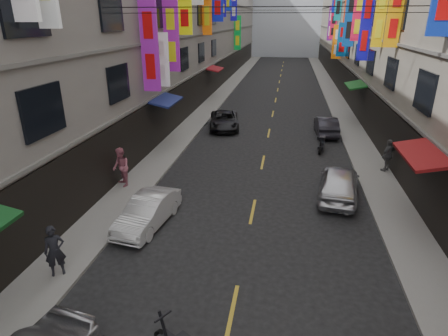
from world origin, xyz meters
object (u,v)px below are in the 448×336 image
(scooter_far_right, at_px, (321,144))
(pedestrian_lfar, at_px, (121,167))
(car_left_mid, at_px, (148,211))
(pedestrian_rfar, at_px, (388,155))
(car_left_far, at_px, (224,120))
(pedestrian_lnear, at_px, (55,251))
(car_right_far, at_px, (326,126))
(car_right_mid, at_px, (339,183))

(scooter_far_right, relative_size, pedestrian_lfar, 0.94)
(car_left_mid, relative_size, pedestrian_lfar, 1.94)
(car_left_mid, relative_size, pedestrian_rfar, 2.12)
(car_left_far, bearing_deg, pedestrian_lnear, -107.13)
(car_left_far, bearing_deg, pedestrian_lfar, -115.18)
(car_left_mid, height_order, car_right_far, car_right_far)
(pedestrian_lfar, height_order, pedestrian_rfar, pedestrian_lfar)
(car_left_far, bearing_deg, scooter_far_right, -41.10)
(scooter_far_right, xyz_separation_m, car_right_far, (0.57, 3.76, 0.21))
(scooter_far_right, xyz_separation_m, pedestrian_lfar, (-9.93, -7.21, 0.63))
(car_left_mid, distance_m, car_right_far, 16.27)
(scooter_far_right, relative_size, car_left_mid, 0.48)
(scooter_far_right, distance_m, pedestrian_lnear, 16.69)
(car_right_mid, height_order, pedestrian_lnear, pedestrian_lnear)
(scooter_far_right, height_order, pedestrian_lfar, pedestrian_lfar)
(scooter_far_right, xyz_separation_m, pedestrian_rfar, (3.17, -3.05, 0.55))
(car_left_far, height_order, pedestrian_rfar, pedestrian_rfar)
(pedestrian_lnear, bearing_deg, car_right_mid, 5.03)
(pedestrian_lnear, bearing_deg, car_left_far, 49.45)
(scooter_far_right, distance_m, car_left_far, 7.99)
(car_right_far, bearing_deg, car_left_far, -4.93)
(pedestrian_lfar, relative_size, pedestrian_rfar, 1.09)
(car_right_mid, bearing_deg, scooter_far_right, -79.02)
(car_right_far, xyz_separation_m, pedestrian_rfar, (2.60, -6.81, 0.35))
(car_right_far, bearing_deg, scooter_far_right, 79.35)
(car_right_far, bearing_deg, pedestrian_lnear, 59.28)
(pedestrian_lnear, bearing_deg, car_right_far, 28.00)
(car_left_far, xyz_separation_m, pedestrian_lfar, (-3.10, -11.35, 0.45))
(scooter_far_right, bearing_deg, pedestrian_lnear, 66.79)
(car_left_far, height_order, car_right_mid, car_right_mid)
(car_right_mid, bearing_deg, car_left_mid, 35.07)
(car_left_mid, xyz_separation_m, car_left_far, (0.60, 14.54, 0.02))
(pedestrian_lfar, bearing_deg, car_right_far, 95.37)
(car_left_mid, distance_m, pedestrian_lnear, 3.96)
(scooter_far_right, relative_size, car_right_mid, 0.42)
(car_left_mid, xyz_separation_m, car_right_far, (8.00, 14.17, 0.04))
(car_right_mid, bearing_deg, pedestrian_lfar, 12.26)
(car_left_far, relative_size, pedestrian_rfar, 2.58)
(scooter_far_right, xyz_separation_m, car_left_mid, (-7.43, -10.41, 0.17))
(car_left_mid, height_order, pedestrian_lfar, pedestrian_lfar)
(car_right_mid, relative_size, pedestrian_rfar, 2.45)
(pedestrian_rfar, bearing_deg, scooter_far_right, -88.65)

